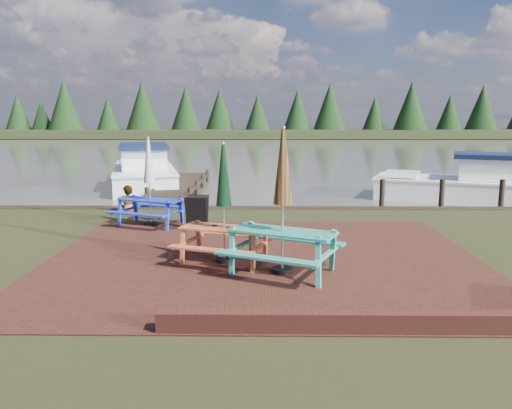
{
  "coord_description": "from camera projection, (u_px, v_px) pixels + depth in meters",
  "views": [
    {
      "loc": [
        -0.04,
        -9.12,
        2.95
      ],
      "look_at": [
        -0.18,
        1.99,
        1.0
      ],
      "focal_mm": 35.0,
      "sensor_mm": 36.0,
      "label": 1
    }
  ],
  "objects": [
    {
      "name": "paving",
      "position": [
        264.0,
        259.0,
        10.48
      ],
      "size": [
        9.0,
        7.5,
        0.02
      ],
      "primitive_type": "cube",
      "color": "#391C12",
      "rests_on": "ground"
    },
    {
      "name": "ground",
      "position": [
        264.0,
        274.0,
        9.5
      ],
      "size": [
        120.0,
        120.0,
        0.0
      ],
      "primitive_type": "plane",
      "color": "black",
      "rests_on": "ground"
    },
    {
      "name": "boat_jetty",
      "position": [
        144.0,
        173.0,
        22.57
      ],
      "size": [
        4.36,
        7.91,
        2.18
      ],
      "rotation": [
        0.0,
        0.0,
        0.25
      ],
      "color": "white",
      "rests_on": "ground"
    },
    {
      "name": "picnic_table_teal",
      "position": [
        283.0,
        224.0,
        9.38
      ],
      "size": [
        2.55,
        2.44,
        2.76
      ],
      "rotation": [
        0.0,
        0.0,
        -0.44
      ],
      "color": "teal",
      "rests_on": "ground"
    },
    {
      "name": "chalkboard",
      "position": [
        197.0,
        213.0,
        13.03
      ],
      "size": [
        0.6,
        0.61,
        0.93
      ],
      "rotation": [
        0.0,
        0.0,
        -0.14
      ],
      "color": "black",
      "rests_on": "ground"
    },
    {
      "name": "brick_wall",
      "position": [
        416.0,
        318.0,
        7.06
      ],
      "size": [
        6.21,
        1.79,
        0.3
      ],
      "color": "#4C1E16",
      "rests_on": "ground"
    },
    {
      "name": "boat_near",
      "position": [
        482.0,
        186.0,
        18.62
      ],
      "size": [
        7.81,
        5.04,
        2.0
      ],
      "rotation": [
        0.0,
        0.0,
        1.2
      ],
      "color": "white",
      "rests_on": "ground"
    },
    {
      "name": "person",
      "position": [
        127.0,
        186.0,
        15.61
      ],
      "size": [
        0.71,
        0.6,
        1.67
      ],
      "primitive_type": "imported",
      "rotation": [
        0.0,
        0.0,
        3.52
      ],
      "color": "gray",
      "rests_on": "ground"
    },
    {
      "name": "water",
      "position": [
        263.0,
        150.0,
        45.93
      ],
      "size": [
        120.0,
        60.0,
        0.02
      ],
      "primitive_type": "cube",
      "color": "#48463E",
      "rests_on": "ground"
    },
    {
      "name": "far_treeline",
      "position": [
        263.0,
        115.0,
        73.93
      ],
      "size": [
        120.0,
        10.0,
        8.1
      ],
      "color": "black",
      "rests_on": "ground"
    },
    {
      "name": "picnic_table_red",
      "position": [
        224.0,
        222.0,
        10.1
      ],
      "size": [
        2.17,
        2.05,
        2.44
      ],
      "rotation": [
        0.0,
        0.0,
        -0.33
      ],
      "color": "#C65E32",
      "rests_on": "ground"
    },
    {
      "name": "picnic_table_blue",
      "position": [
        150.0,
        195.0,
        13.62
      ],
      "size": [
        2.19,
        2.08,
        2.42
      ],
      "rotation": [
        0.0,
        0.0,
        -0.37
      ],
      "color": "#192FC0",
      "rests_on": "ground"
    },
    {
      "name": "jetty",
      "position": [
        179.0,
        187.0,
        20.62
      ],
      "size": [
        1.76,
        9.08,
        1.0
      ],
      "color": "black",
      "rests_on": "ground"
    }
  ]
}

